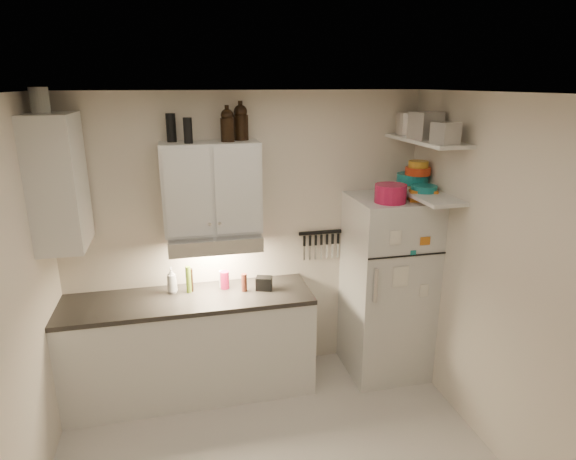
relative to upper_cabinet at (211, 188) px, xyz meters
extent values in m
cube|color=white|center=(0.30, -1.33, 0.78)|extent=(3.20, 3.00, 0.02)
cube|color=beige|center=(0.30, 0.18, -0.53)|extent=(3.20, 0.02, 2.60)
cube|color=beige|center=(1.91, -1.33, -0.53)|extent=(0.02, 3.00, 2.60)
cube|color=silver|center=(-0.25, -0.14, -1.39)|extent=(2.10, 0.60, 0.88)
cube|color=#282522|center=(-0.25, -0.14, -0.93)|extent=(2.10, 0.62, 0.04)
cube|color=silver|center=(0.00, 0.00, 0.00)|extent=(0.80, 0.33, 0.75)
cube|color=silver|center=(-1.14, -0.14, 0.12)|extent=(0.33, 0.55, 1.00)
cube|color=silver|center=(0.00, -0.06, -0.44)|extent=(0.76, 0.46, 0.12)
cube|color=silver|center=(1.55, -0.18, -0.98)|extent=(0.70, 0.68, 1.70)
cube|color=silver|center=(1.75, -0.31, 0.38)|extent=(0.30, 0.95, 0.03)
cube|color=silver|center=(1.75, -0.31, -0.07)|extent=(0.30, 0.95, 0.03)
cube|color=black|center=(1.00, 0.15, -0.51)|extent=(0.42, 0.02, 0.03)
cylinder|color=#AC143F|center=(1.45, -0.34, -0.05)|extent=(0.33, 0.33, 0.15)
cube|color=#CA6C19|center=(1.76, -0.28, -0.08)|extent=(0.30, 0.34, 0.10)
cylinder|color=silver|center=(1.63, -0.26, -0.08)|extent=(0.07, 0.07, 0.10)
cylinder|color=silver|center=(1.77, 0.02, 0.49)|extent=(0.33, 0.33, 0.19)
cube|color=#AAAAAD|center=(1.72, -0.33, 0.50)|extent=(0.25, 0.24, 0.22)
cube|color=#AAAAAD|center=(1.71, -0.66, 0.47)|extent=(0.19, 0.19, 0.16)
cylinder|color=#16797B|center=(1.77, -0.09, 0.01)|extent=(0.28, 0.28, 0.11)
cylinder|color=red|center=(1.78, -0.15, 0.09)|extent=(0.22, 0.22, 0.07)
cylinder|color=#BF8921|center=(1.78, -0.15, 0.15)|extent=(0.17, 0.17, 0.06)
cylinder|color=#16797B|center=(1.75, -0.33, -0.02)|extent=(0.23, 0.23, 0.05)
cylinder|color=black|center=(-0.17, -0.05, 0.47)|extent=(0.08, 0.08, 0.20)
cylinder|color=black|center=(-0.29, 0.07, 0.49)|extent=(0.10, 0.10, 0.22)
cylinder|color=silver|center=(-1.19, -0.09, 0.71)|extent=(0.17, 0.17, 0.18)
imported|color=silver|center=(-0.38, -0.01, -0.78)|extent=(0.10, 0.10, 0.26)
cylinder|color=#5A271B|center=(0.23, -0.12, -0.83)|extent=(0.06, 0.06, 0.16)
cylinder|color=#4F6B1A|center=(-0.24, -0.03, -0.79)|extent=(0.05, 0.05, 0.24)
cylinder|color=black|center=(-0.22, -0.02, -0.80)|extent=(0.06, 0.06, 0.21)
cylinder|color=silver|center=(0.05, 0.01, -0.83)|extent=(0.05, 0.05, 0.15)
cylinder|color=#AC143F|center=(0.08, -0.02, -0.83)|extent=(0.10, 0.10, 0.16)
cube|color=black|center=(0.41, -0.12, -0.85)|extent=(0.16, 0.14, 0.12)
camera|label=1|loc=(-0.27, -3.95, 0.84)|focal=30.00mm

